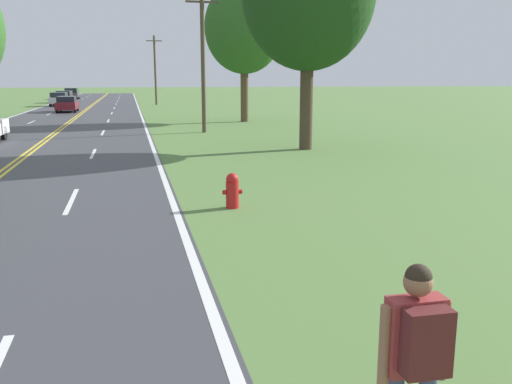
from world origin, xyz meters
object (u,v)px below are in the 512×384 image
(hitchhiker_person, at_px, (416,349))
(tree_mid_treeline, at_px, (244,28))
(car_silver_hatchback_mid_near, at_px, (59,99))
(car_dark_grey_hatchback_receding, at_px, (72,93))
(fire_hydrant, at_px, (232,190))
(car_maroon_sedan_approaching, at_px, (67,104))
(car_red_hatchback_mid_far, at_px, (65,96))

(hitchhiker_person, relative_size, tree_mid_treeline, 0.17)
(car_silver_hatchback_mid_near, xyz_separation_m, car_dark_grey_hatchback_receding, (-0.68, 21.49, 0.04))
(fire_hydrant, distance_m, car_dark_grey_hatchback_receding, 74.38)
(tree_mid_treeline, relative_size, car_dark_grey_hatchback_receding, 2.32)
(hitchhiker_person, distance_m, tree_mid_treeline, 35.77)
(fire_hydrant, relative_size, car_maroon_sedan_approaching, 0.19)
(hitchhiker_person, distance_m, car_red_hatchback_mid_far, 70.95)
(car_silver_hatchback_mid_near, xyz_separation_m, car_red_hatchback_mid_far, (-0.40, 9.08, -0.02))
(hitchhiker_person, distance_m, car_maroon_sedan_approaching, 50.28)
(fire_hydrant, distance_m, car_silver_hatchback_mid_near, 53.07)
(car_dark_grey_hatchback_receding, bearing_deg, fire_hydrant, -171.31)
(car_silver_hatchback_mid_near, bearing_deg, car_dark_grey_hatchback_receding, 3.11)
(car_maroon_sedan_approaching, relative_size, car_silver_hatchback_mid_near, 1.25)
(tree_mid_treeline, bearing_deg, hitchhiker_person, -99.76)
(fire_hydrant, height_order, car_silver_hatchback_mid_near, car_silver_hatchback_mid_near)
(hitchhiker_person, bearing_deg, car_dark_grey_hatchback_receding, 8.20)
(hitchhiker_person, xyz_separation_m, fire_hydrant, (0.27, 9.03, -0.61))
(tree_mid_treeline, bearing_deg, car_silver_hatchback_mid_near, 120.65)
(car_silver_hatchback_mid_near, bearing_deg, tree_mid_treeline, -148.05)
(car_silver_hatchback_mid_near, bearing_deg, car_red_hatchback_mid_far, 3.85)
(fire_hydrant, bearing_deg, tree_mid_treeline, 77.49)
(tree_mid_treeline, relative_size, car_silver_hatchback_mid_near, 2.67)
(fire_hydrant, height_order, car_dark_grey_hatchback_receding, car_dark_grey_hatchback_receding)
(fire_hydrant, xyz_separation_m, car_red_hatchback_mid_far, (-10.28, 61.22, 0.37))
(car_dark_grey_hatchback_receding, bearing_deg, car_maroon_sedan_approaching, -174.82)
(fire_hydrant, relative_size, tree_mid_treeline, 0.09)
(hitchhiker_person, relative_size, car_maroon_sedan_approaching, 0.37)
(hitchhiker_person, height_order, fire_hydrant, hitchhiker_person)
(car_maroon_sedan_approaching, relative_size, car_dark_grey_hatchback_receding, 1.09)
(tree_mid_treeline, xyz_separation_m, car_silver_hatchback_mid_near, (-15.60, 26.33, -5.66))
(hitchhiker_person, height_order, car_maroon_sedan_approaching, hitchhiker_person)
(car_maroon_sedan_approaching, bearing_deg, car_silver_hatchback_mid_near, 9.39)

